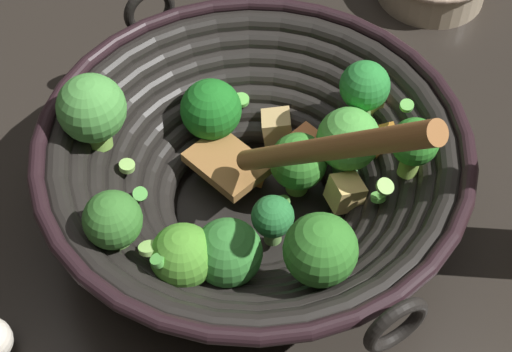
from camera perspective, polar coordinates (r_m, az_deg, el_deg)
ground_plane at (r=0.73m, az=-0.21°, el=-2.68°), size 4.00×4.00×0.00m
wok at (r=0.68m, az=-0.22°, el=0.65°), size 0.37×0.37×0.25m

